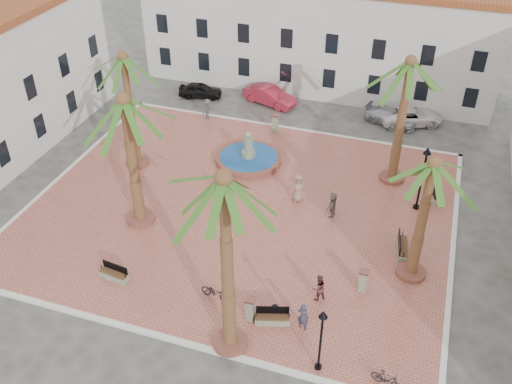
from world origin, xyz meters
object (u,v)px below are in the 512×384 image
Objects in this scene: bench_s at (114,275)px; cyclist_b at (319,288)px; palm_sw at (125,115)px; car_silver at (391,117)px; bench_se at (272,319)px; lamppost_s at (322,330)px; pedestrian_north at (208,109)px; palm_s at (225,199)px; bollard_se at (250,309)px; palm_e at (431,178)px; pedestrian_fountain_a at (298,188)px; bollard_e at (363,280)px; bench_e at (402,248)px; bollard_n at (275,123)px; car_red at (270,96)px; pedestrian_east at (332,204)px; bicycle_a at (215,292)px; car_black at (200,90)px; fountain at (249,158)px; litter_bin at (275,311)px; car_white at (411,116)px; bicycle_b at (387,380)px; pedestrian_fountain_b at (222,188)px; cyclist_a at (303,317)px; bench_ne at (434,194)px; palm_nw at (124,69)px; lamppost_e at (424,168)px.

cyclist_b is at bearing 18.06° from bench_s.
palm_sw reaches higher than car_silver.
bench_se is 0.48× the size of lamppost_s.
palm_s is at bearing -132.20° from pedestrian_north.
cyclist_b is (2.89, 2.43, 0.06)m from bollard_se.
palm_sw is 16.38m from palm_e.
lamppost_s is 13.11m from pedestrian_fountain_a.
bench_se is 5.33m from bollard_e.
bench_e is 15.64m from bollard_n.
pedestrian_north is 0.37× the size of car_red.
pedestrian_north is 15.37m from pedestrian_east.
cyclist_b reaches higher than bollard_n.
car_black is (-10.18, 21.93, 0.03)m from bicycle_a.
litter_bin is at bearing -65.68° from fountain.
palm_s is at bearing 144.59° from car_white.
bench_e is at bearing -101.64° from pedestrian_north.
bench_e is 5.06m from pedestrian_east.
bicycle_a is (2.20, -17.89, -0.31)m from bollard_n.
palm_s reaches higher than pedestrian_north.
bench_s is at bearing 107.68° from bench_e.
palm_s is 8.80m from bicycle_a.
bicycle_b is 0.95× the size of pedestrian_fountain_b.
palm_sw is 14.31m from cyclist_a.
bench_s is at bearing 163.80° from palm_s.
pedestrian_fountain_a is at bearing 128.67° from bollard_e.
pedestrian_east reaches higher than bench_ne.
cyclist_a reaches higher than car_black.
bicycle_b is 0.34× the size of car_red.
fountain is 12.71m from car_silver.
litter_bin is 9.12m from pedestrian_east.
palm_sw reaches higher than bollard_se.
cyclist_a reaches higher than litter_bin.
palm_nw is at bearing 157.29° from pedestrian_fountain_a.
bench_s is at bearing -68.11° from palm_nw.
lamppost_s is 2.68× the size of bollard_se.
bench_e is 0.45× the size of lamppost_e.
palm_nw reaches higher than bicycle_b.
bollard_n is 18.87m from litter_bin.
bollard_e reaches higher than car_red.
bicycle_a is at bearing -119.98° from pedestrian_fountain_a.
car_red is at bearing 93.23° from bench_s.
pedestrian_fountain_a is (-5.36, 6.70, 0.24)m from bollard_e.
lamppost_s is at bearing -61.47° from pedestrian_fountain_b.
car_red is 10.20m from car_silver.
bollard_e is 0.85× the size of cyclist_a.
litter_bin is 25.86m from car_black.
bench_s is 0.90× the size of pedestrian_fountain_a.
pedestrian_fountain_b is (-10.06, 5.35, 0.08)m from bollard_e.
car_white is (5.79, 25.33, -8.16)m from palm_s.
bollard_se is at bearing 15.95° from cyclist_a.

